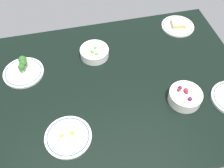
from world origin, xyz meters
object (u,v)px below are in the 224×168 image
object	(u,v)px
bowl_peas	(94,52)
plate_broccoli	(23,70)
plate_sandwich	(178,25)
bowl_berries	(185,96)
plate_eggs	(68,136)

from	to	relation	value
bowl_peas	plate_broccoli	bearing A→B (deg)	-174.34
bowl_peas	plate_sandwich	world-z (taller)	bowl_peas
bowl_berries	plate_sandwich	distance (cm)	56.21
bowl_berries	plate_eggs	size ratio (longest dim) A/B	0.77
bowl_berries	bowl_peas	bearing A→B (deg)	132.74
plate_eggs	plate_sandwich	bearing A→B (deg)	38.40
plate_broccoli	plate_sandwich	world-z (taller)	plate_broccoli
bowl_berries	plate_eggs	bearing A→B (deg)	-172.76
plate_eggs	plate_sandwich	world-z (taller)	plate_eggs
bowl_peas	plate_sandwich	xyz separation A→B (cm)	(55.39, 12.77, -1.46)
plate_broccoli	plate_eggs	bearing A→B (deg)	-67.32
bowl_berries	plate_eggs	xyz separation A→B (cm)	(-58.50, -7.43, -2.14)
plate_sandwich	plate_eggs	bearing A→B (deg)	-141.60
plate_broccoli	plate_sandwich	size ratio (longest dim) A/B	1.07
plate_eggs	plate_broccoli	world-z (taller)	plate_broccoli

